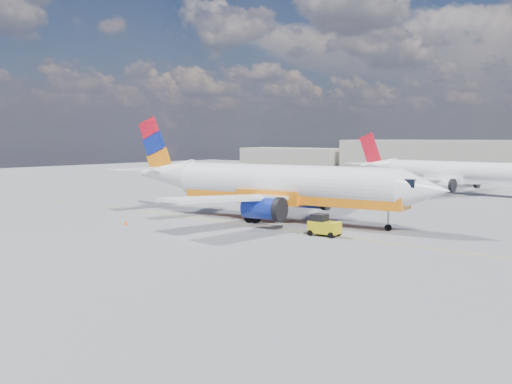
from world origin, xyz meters
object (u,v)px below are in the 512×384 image
Objects in this scene: second_jet at (447,173)px; main_jet at (275,185)px; gse_tug at (324,226)px; traffic_cone at (126,223)px.

main_jet is at bearing -88.65° from second_jet.
gse_tug is (8.86, -4.46, -2.78)m from main_jet.
second_jet is 11.38× the size of gse_tug.
traffic_cone is (-17.69, -7.55, -0.59)m from gse_tug.
main_jet reaches higher than second_jet.
main_jet is at bearing 53.68° from traffic_cone.
traffic_cone is at bearing -133.74° from main_jet.
main_jet is 10.30m from gse_tug.
second_jet is 53.12m from traffic_cone.
gse_tug is 4.39× the size of traffic_cone.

